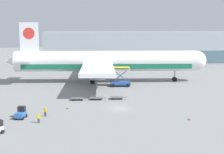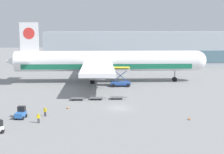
{
  "view_description": "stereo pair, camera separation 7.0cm",
  "coord_description": "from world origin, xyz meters",
  "px_view_note": "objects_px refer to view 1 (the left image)",
  "views": [
    {
      "loc": [
        -6.27,
        -58.57,
        15.29
      ],
      "look_at": [
        -0.01,
        13.61,
        4.0
      ],
      "focal_mm": 50.0,
      "sensor_mm": 36.0,
      "label": 1
    },
    {
      "loc": [
        -6.2,
        -58.58,
        15.29
      ],
      "look_at": [
        -0.01,
        13.61,
        4.0
      ],
      "focal_mm": 50.0,
      "sensor_mm": 36.0,
      "label": 2
    }
  ],
  "objects_px": {
    "baggage_dolly_third": "(117,97)",
    "ground_crew_near": "(38,117)",
    "airplane_main": "(104,62)",
    "baggage_tug_foreground": "(21,113)",
    "scissor_lift_loader": "(120,79)",
    "traffic_cone_far": "(68,107)",
    "ground_crew_far": "(45,111)",
    "baggage_dolly_lead": "(78,98)",
    "baggage_dolly_second": "(97,98)",
    "traffic_cone_near": "(189,118)"
  },
  "relations": [
    {
      "from": "baggage_tug_foreground",
      "to": "baggage_dolly_second",
      "type": "height_order",
      "value": "baggage_tug_foreground"
    },
    {
      "from": "baggage_dolly_third",
      "to": "baggage_dolly_lead",
      "type": "bearing_deg",
      "value": -174.14
    },
    {
      "from": "baggage_dolly_lead",
      "to": "scissor_lift_loader",
      "type": "bearing_deg",
      "value": 59.22
    },
    {
      "from": "baggage_tug_foreground",
      "to": "baggage_dolly_lead",
      "type": "bearing_deg",
      "value": -27.25
    },
    {
      "from": "traffic_cone_far",
      "to": "ground_crew_far",
      "type": "bearing_deg",
      "value": -126.43
    },
    {
      "from": "baggage_tug_foreground",
      "to": "baggage_dolly_third",
      "type": "bearing_deg",
      "value": -45.01
    },
    {
      "from": "scissor_lift_loader",
      "to": "traffic_cone_far",
      "type": "height_order",
      "value": "scissor_lift_loader"
    },
    {
      "from": "scissor_lift_loader",
      "to": "ground_crew_far",
      "type": "relative_size",
      "value": 3.14
    },
    {
      "from": "baggage_tug_foreground",
      "to": "baggage_dolly_lead",
      "type": "height_order",
      "value": "baggage_tug_foreground"
    },
    {
      "from": "ground_crew_near",
      "to": "scissor_lift_loader",
      "type": "bearing_deg",
      "value": 52.84
    },
    {
      "from": "traffic_cone_near",
      "to": "traffic_cone_far",
      "type": "relative_size",
      "value": 1.03
    },
    {
      "from": "baggage_dolly_lead",
      "to": "ground_crew_near",
      "type": "height_order",
      "value": "ground_crew_near"
    },
    {
      "from": "baggage_tug_foreground",
      "to": "traffic_cone_far",
      "type": "height_order",
      "value": "baggage_tug_foreground"
    },
    {
      "from": "ground_crew_far",
      "to": "scissor_lift_loader",
      "type": "bearing_deg",
      "value": 77.05
    },
    {
      "from": "traffic_cone_near",
      "to": "traffic_cone_far",
      "type": "bearing_deg",
      "value": 156.15
    },
    {
      "from": "airplane_main",
      "to": "baggage_dolly_lead",
      "type": "xyz_separation_m",
      "value": [
        -7.17,
        -22.84,
        -5.45
      ]
    },
    {
      "from": "airplane_main",
      "to": "ground_crew_near",
      "type": "relative_size",
      "value": 34.8
    },
    {
      "from": "baggage_tug_foreground",
      "to": "ground_crew_far",
      "type": "relative_size",
      "value": 1.55
    },
    {
      "from": "airplane_main",
      "to": "baggage_dolly_third",
      "type": "height_order",
      "value": "airplane_main"
    },
    {
      "from": "baggage_dolly_second",
      "to": "ground_crew_far",
      "type": "relative_size",
      "value": 2.21
    },
    {
      "from": "baggage_tug_foreground",
      "to": "traffic_cone_near",
      "type": "relative_size",
      "value": 4.34
    },
    {
      "from": "baggage_tug_foreground",
      "to": "ground_crew_near",
      "type": "xyz_separation_m",
      "value": [
        3.44,
        -3.13,
        0.1
      ]
    },
    {
      "from": "baggage_dolly_second",
      "to": "ground_crew_near",
      "type": "xyz_separation_m",
      "value": [
        -10.06,
        -16.08,
        0.58
      ]
    },
    {
      "from": "baggage_tug_foreground",
      "to": "traffic_cone_near",
      "type": "xyz_separation_m",
      "value": [
        28.61,
        -3.47,
        -0.58
      ]
    },
    {
      "from": "baggage_dolly_second",
      "to": "ground_crew_far",
      "type": "bearing_deg",
      "value": -123.49
    },
    {
      "from": "airplane_main",
      "to": "baggage_tug_foreground",
      "type": "height_order",
      "value": "airplane_main"
    },
    {
      "from": "baggage_dolly_lead",
      "to": "ground_crew_near",
      "type": "distance_m",
      "value": 17.08
    },
    {
      "from": "baggage_dolly_lead",
      "to": "baggage_tug_foreground",
      "type": "bearing_deg",
      "value": -121.71
    },
    {
      "from": "scissor_lift_loader",
      "to": "baggage_dolly_third",
      "type": "bearing_deg",
      "value": -96.77
    },
    {
      "from": "baggage_dolly_lead",
      "to": "ground_crew_far",
      "type": "bearing_deg",
      "value": -109.57
    },
    {
      "from": "airplane_main",
      "to": "baggage_dolly_second",
      "type": "relative_size",
      "value": 15.49
    },
    {
      "from": "traffic_cone_far",
      "to": "baggage_dolly_third",
      "type": "bearing_deg",
      "value": 35.46
    },
    {
      "from": "baggage_dolly_second",
      "to": "ground_crew_far",
      "type": "height_order",
      "value": "ground_crew_far"
    },
    {
      "from": "scissor_lift_loader",
      "to": "ground_crew_far",
      "type": "distance_m",
      "value": 32.29
    },
    {
      "from": "baggage_dolly_second",
      "to": "traffic_cone_far",
      "type": "height_order",
      "value": "traffic_cone_far"
    },
    {
      "from": "baggage_dolly_lead",
      "to": "baggage_dolly_third",
      "type": "bearing_deg",
      "value": 5.86
    },
    {
      "from": "airplane_main",
      "to": "baggage_dolly_second",
      "type": "xyz_separation_m",
      "value": [
        -3.08,
        -22.76,
        -5.45
      ]
    },
    {
      "from": "airplane_main",
      "to": "baggage_dolly_third",
      "type": "relative_size",
      "value": 15.49
    },
    {
      "from": "airplane_main",
      "to": "traffic_cone_far",
      "type": "relative_size",
      "value": 98.35
    },
    {
      "from": "baggage_dolly_third",
      "to": "traffic_cone_far",
      "type": "bearing_deg",
      "value": -140.08
    },
    {
      "from": "ground_crew_near",
      "to": "traffic_cone_far",
      "type": "xyz_separation_m",
      "value": [
        4.27,
        8.91,
        -0.69
      ]
    },
    {
      "from": "scissor_lift_loader",
      "to": "baggage_dolly_third",
      "type": "height_order",
      "value": "scissor_lift_loader"
    },
    {
      "from": "airplane_main",
      "to": "ground_crew_far",
      "type": "bearing_deg",
      "value": -107.19
    },
    {
      "from": "baggage_dolly_third",
      "to": "ground_crew_near",
      "type": "distance_m",
      "value": 21.75
    },
    {
      "from": "ground_crew_far",
      "to": "traffic_cone_far",
      "type": "distance_m",
      "value": 6.23
    },
    {
      "from": "airplane_main",
      "to": "traffic_cone_near",
      "type": "height_order",
      "value": "airplane_main"
    },
    {
      "from": "airplane_main",
      "to": "baggage_dolly_second",
      "type": "distance_m",
      "value": 23.6
    },
    {
      "from": "baggage_dolly_lead",
      "to": "traffic_cone_near",
      "type": "height_order",
      "value": "traffic_cone_near"
    },
    {
      "from": "scissor_lift_loader",
      "to": "baggage_tug_foreground",
      "type": "xyz_separation_m",
      "value": [
        -20.49,
        -28.55,
        -1.09
      ]
    },
    {
      "from": "scissor_lift_loader",
      "to": "traffic_cone_far",
      "type": "bearing_deg",
      "value": -116.72
    }
  ]
}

